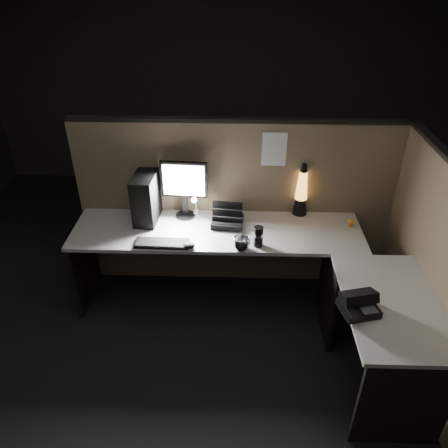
{
  "coord_description": "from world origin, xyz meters",
  "views": [
    {
      "loc": [
        -0.0,
        -2.3,
        2.62
      ],
      "look_at": [
        -0.09,
        0.35,
        0.94
      ],
      "focal_mm": 35.0,
      "sensor_mm": 36.0,
      "label": 1
    }
  ],
  "objects_px": {
    "monitor": "(184,184)",
    "desk_phone": "(358,304)",
    "pc_tower": "(147,196)",
    "keyboard": "(162,243)",
    "lava_lamp": "(301,193)"
  },
  "relations": [
    {
      "from": "pc_tower",
      "to": "lava_lamp",
      "type": "distance_m",
      "value": 1.26
    },
    {
      "from": "desk_phone",
      "to": "monitor",
      "type": "bearing_deg",
      "value": 123.33
    },
    {
      "from": "monitor",
      "to": "lava_lamp",
      "type": "distance_m",
      "value": 0.96
    },
    {
      "from": "keyboard",
      "to": "desk_phone",
      "type": "xyz_separation_m",
      "value": [
        1.31,
        -0.66,
        0.04
      ]
    },
    {
      "from": "monitor",
      "to": "keyboard",
      "type": "height_order",
      "value": "monitor"
    },
    {
      "from": "monitor",
      "to": "lava_lamp",
      "type": "height_order",
      "value": "monitor"
    },
    {
      "from": "lava_lamp",
      "to": "monitor",
      "type": "bearing_deg",
      "value": -176.25
    },
    {
      "from": "pc_tower",
      "to": "monitor",
      "type": "bearing_deg",
      "value": 12.4
    },
    {
      "from": "monitor",
      "to": "desk_phone",
      "type": "distance_m",
      "value": 1.63
    },
    {
      "from": "pc_tower",
      "to": "keyboard",
      "type": "bearing_deg",
      "value": -62.55
    },
    {
      "from": "desk_phone",
      "to": "pc_tower",
      "type": "bearing_deg",
      "value": 130.86
    },
    {
      "from": "keyboard",
      "to": "desk_phone",
      "type": "distance_m",
      "value": 1.47
    },
    {
      "from": "monitor",
      "to": "desk_phone",
      "type": "relative_size",
      "value": 1.88
    },
    {
      "from": "lava_lamp",
      "to": "desk_phone",
      "type": "xyz_separation_m",
      "value": [
        0.22,
        -1.16,
        -0.14
      ]
    },
    {
      "from": "keyboard",
      "to": "desk_phone",
      "type": "relative_size",
      "value": 1.59
    }
  ]
}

